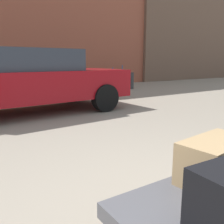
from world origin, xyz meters
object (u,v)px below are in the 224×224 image
bicycle_leaning (116,77)px  duffel_bag_tan_stacked_top (216,160)px  bollard_kerb_far (131,81)px  parked_car (29,80)px  bollard_kerb_mid (113,82)px  bollard_kerb_near (78,83)px  luggage_cart (224,217)px

bicycle_leaning → duffel_bag_tan_stacked_top: bearing=-120.3°
bollard_kerb_far → parked_car: bearing=-150.8°
bicycle_leaning → bollard_kerb_mid: size_ratio=2.54×
duffel_bag_tan_stacked_top → bollard_kerb_near: size_ratio=0.83×
duffel_bag_tan_stacked_top → luggage_cart: bearing=-140.9°
bollard_kerb_mid → bicycle_leaning: bearing=52.9°
luggage_cart → bollard_kerb_mid: 8.85m
bollard_kerb_mid → bollard_kerb_far: (0.94, 0.00, 0.00)m
duffel_bag_tan_stacked_top → bollard_kerb_far: bollard_kerb_far is taller
bollard_kerb_far → bicycle_leaning: bearing=76.0°
bollard_kerb_near → bicycle_leaning: bearing=32.1°
duffel_bag_tan_stacked_top → bollard_kerb_mid: bearing=54.9°
parked_car → luggage_cart: bearing=-92.5°
parked_car → bicycle_leaning: parked_car is taller
duffel_bag_tan_stacked_top → bicycle_leaning: size_ratio=0.33×
duffel_bag_tan_stacked_top → parked_car: size_ratio=0.13×
luggage_cart → duffel_bag_tan_stacked_top: (0.23, 0.24, 0.22)m
duffel_bag_tan_stacked_top → parked_car: bearing=83.6°
luggage_cart → bollard_kerb_mid: bollard_kerb_mid is taller
parked_car → bollard_kerb_near: parked_car is taller
bollard_kerb_far → duffel_bag_tan_stacked_top: bearing=-123.7°
bollard_kerb_near → parked_car: bearing=-132.1°
bicycle_leaning → bollard_kerb_near: size_ratio=2.54×
luggage_cart → parked_car: (0.22, 4.93, 0.49)m
luggage_cart → bollard_kerb_near: (2.75, 7.73, 0.07)m
bollard_kerb_mid → bollard_kerb_far: same height
parked_car → bicycle_leaning: (5.48, 4.65, -0.39)m
bollard_kerb_near → bollard_kerb_mid: bearing=0.0°
bollard_kerb_far → luggage_cart: bearing=-124.1°
parked_car → bollard_kerb_far: parked_car is taller
bicycle_leaning → bollard_kerb_mid: bearing=-127.1°
luggage_cart → bicycle_leaning: 11.15m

